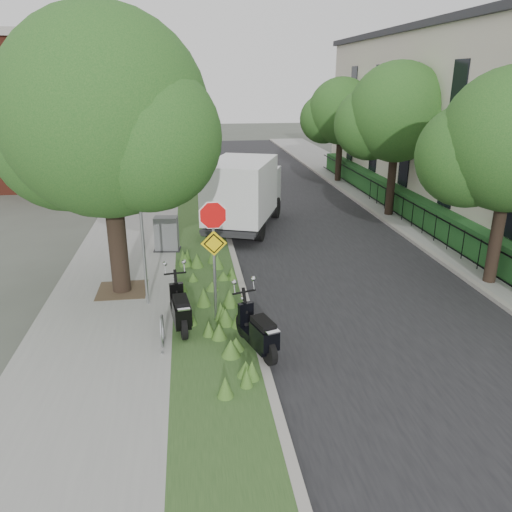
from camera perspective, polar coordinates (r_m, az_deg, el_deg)
The scene contains 22 objects.
ground at distance 12.62m, azimuth 2.02°, elevation -8.48°, with size 120.00×120.00×0.00m, color #4C5147.
sidewalk_near at distance 21.89m, azimuth -13.57°, elevation 3.51°, with size 3.50×60.00×0.12m, color gray.
verge at distance 21.77m, azimuth -6.35°, elevation 3.86°, with size 2.00×60.00×0.12m, color #2D4B20.
kerb_near at distance 21.82m, azimuth -3.72°, elevation 3.98°, with size 0.20×60.00×0.13m, color #9E9991.
road at distance 22.34m, azimuth 5.29°, elevation 4.15°, with size 7.00×60.00×0.01m, color black.
kerb_far at distance 23.35m, azimuth 13.73°, elevation 4.51°, with size 0.20×60.00×0.13m, color #9E9991.
footpath_far at distance 24.02m, azimuth 17.52°, elevation 4.56°, with size 3.20×60.00×0.12m, color gray.
street_tree_main at distance 14.03m, azimuth -17.06°, elevation 14.15°, with size 6.21×5.54×7.66m.
bare_post at distance 13.38m, azimuth -12.86°, elevation 2.52°, with size 0.08×0.08×4.00m.
bike_hoop at distance 11.73m, azimuth -10.70°, elevation -8.42°, with size 0.06×0.78×0.77m.
sign_assembly at distance 12.11m, azimuth -4.87°, elevation 2.18°, with size 0.94×0.08×3.22m.
fence_far at distance 23.47m, azimuth 15.45°, elevation 5.96°, with size 0.04×24.00×1.00m.
hedge_far at distance 23.75m, azimuth 17.01°, elevation 5.97°, with size 1.00×24.00×1.10m, color #184117.
terrace_houses at distance 24.96m, azimuth 25.58°, elevation 13.71°, with size 7.40×26.40×8.20m.
brick_building at distance 33.86m, azimuth -21.49°, elevation 15.44°, with size 9.40×10.40×8.30m.
far_tree_a at distance 15.85m, azimuth 26.89°, elevation 11.01°, with size 4.60×4.10×6.22m.
far_tree_b at distance 22.86m, azimuth 15.63°, elevation 15.01°, with size 4.83×4.31×6.56m.
far_tree_c at distance 30.40m, azimuth 9.58°, elevation 15.65°, with size 4.37×3.89×5.93m.
scooter_near at distance 12.33m, azimuth -8.58°, elevation -6.49°, with size 0.56×1.91×0.91m.
scooter_far at distance 11.17m, azimuth 0.43°, elevation -9.15°, with size 0.79×1.88×0.92m.
box_truck at distance 20.52m, azimuth -1.38°, elevation 7.50°, with size 3.87×5.90×2.50m.
utility_cabinet at distance 18.05m, azimuth -10.18°, elevation 2.46°, with size 0.98×0.71×1.22m.
Camera 1 is at (-1.94, -10.96, 5.95)m, focal length 35.00 mm.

